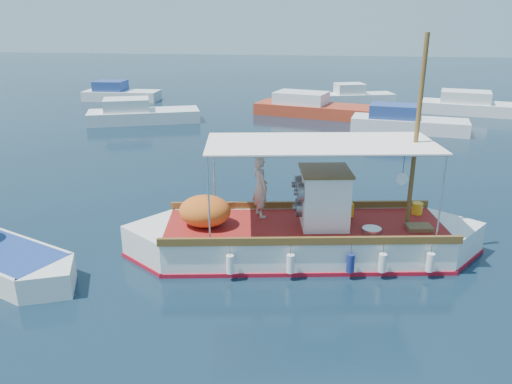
# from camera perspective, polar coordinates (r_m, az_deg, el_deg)

# --- Properties ---
(ground) EXTENTS (160.00, 160.00, 0.00)m
(ground) POSITION_cam_1_polar(r_m,az_deg,el_deg) (15.06, 2.75, -6.68)
(ground) COLOR black
(ground) RESTS_ON ground
(fishing_caique) EXTENTS (10.44, 4.08, 6.46)m
(fishing_caique) POSITION_cam_1_polar(r_m,az_deg,el_deg) (14.62, 5.28, -5.11)
(fishing_caique) COLOR white
(fishing_caique) RESTS_ON ground
(bg_boat_nw) EXTENTS (7.54, 4.76, 1.80)m
(bg_boat_nw) POSITION_cam_1_polar(r_m,az_deg,el_deg) (34.16, -13.07, 8.58)
(bg_boat_nw) COLOR silver
(bg_boat_nw) RESTS_ON ground
(bg_boat_n) EXTENTS (9.30, 4.99, 1.80)m
(bg_boat_n) POSITION_cam_1_polar(r_m,az_deg,el_deg) (35.89, 6.76, 9.44)
(bg_boat_n) COLOR #A7321B
(bg_boat_n) RESTS_ON ground
(bg_boat_ne) EXTENTS (7.06, 3.23, 1.80)m
(bg_boat_ne) POSITION_cam_1_polar(r_m,az_deg,el_deg) (31.95, 16.72, 7.54)
(bg_boat_ne) COLOR silver
(bg_boat_ne) RESTS_ON ground
(bg_boat_e) EXTENTS (8.70, 4.36, 1.80)m
(bg_boat_e) POSITION_cam_1_polar(r_m,az_deg,el_deg) (39.56, 24.13, 8.83)
(bg_boat_e) COLOR silver
(bg_boat_e) RESTS_ON ground
(bg_boat_far_w) EXTENTS (6.22, 2.51, 1.80)m
(bg_boat_far_w) POSITION_cam_1_polar(r_m,az_deg,el_deg) (43.89, -15.32, 10.71)
(bg_boat_far_w) COLOR silver
(bg_boat_far_w) RESTS_ON ground
(bg_boat_far_n) EXTENTS (5.82, 3.51, 1.80)m
(bg_boat_far_n) POSITION_cam_1_polar(r_m,az_deg,el_deg) (41.64, 11.46, 10.57)
(bg_boat_far_n) COLOR silver
(bg_boat_far_n) RESTS_ON ground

